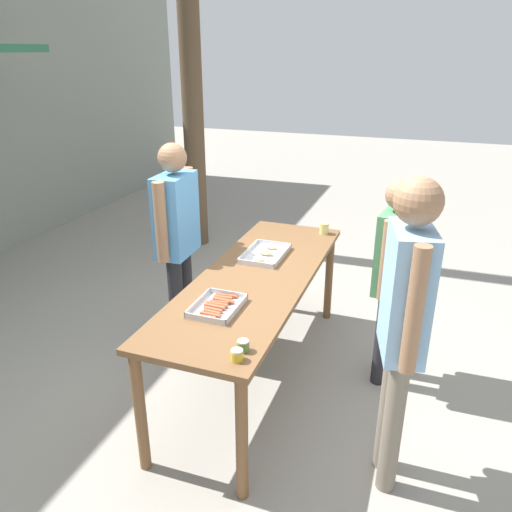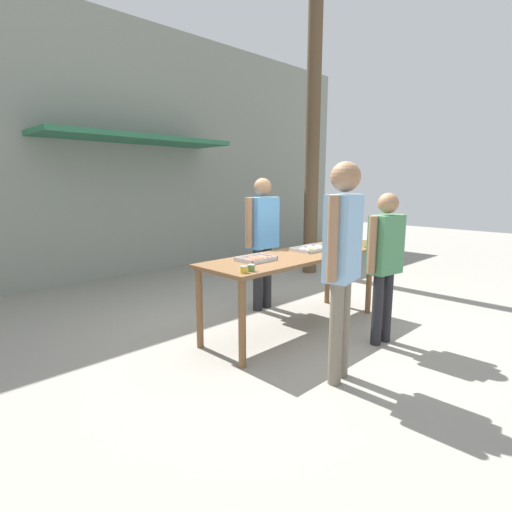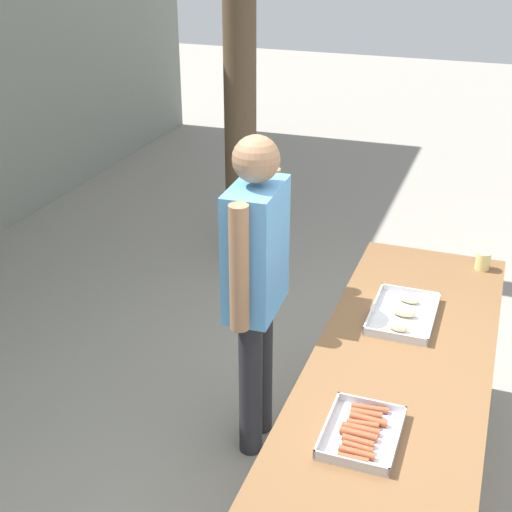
{
  "view_description": "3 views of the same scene",
  "coord_description": "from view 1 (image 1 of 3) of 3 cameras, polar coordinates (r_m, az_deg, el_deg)",
  "views": [
    {
      "loc": [
        -3.09,
        -1.12,
        2.39
      ],
      "look_at": [
        0.0,
        0.0,
        1.02
      ],
      "focal_mm": 35.0,
      "sensor_mm": 36.0,
      "label": 1
    },
    {
      "loc": [
        -3.43,
        -2.86,
        1.67
      ],
      "look_at": [
        -0.56,
        0.06,
        0.92
      ],
      "focal_mm": 28.0,
      "sensor_mm": 36.0,
      "label": 2
    },
    {
      "loc": [
        -2.68,
        -0.29,
        2.65
      ],
      "look_at": [
        0.27,
        0.78,
        1.13
      ],
      "focal_mm": 50.0,
      "sensor_mm": 36.0,
      "label": 3
    }
  ],
  "objects": [
    {
      "name": "ground_plane",
      "position": [
        4.06,
        0.0,
        -13.46
      ],
      "size": [
        24.0,
        24.0,
        0.0
      ],
      "primitive_type": "plane",
      "color": "gray"
    },
    {
      "name": "serving_table",
      "position": [
        3.66,
        0.0,
        -3.62
      ],
      "size": [
        2.35,
        0.77,
        0.87
      ],
      "color": "brown",
      "rests_on": "ground"
    },
    {
      "name": "food_tray_sausages",
      "position": [
        3.17,
        -4.46,
        -5.78
      ],
      "size": [
        0.37,
        0.28,
        0.04
      ],
      "color": "silver",
      "rests_on": "serving_table"
    },
    {
      "name": "food_tray_buns",
      "position": [
        3.95,
        1.07,
        0.24
      ],
      "size": [
        0.46,
        0.3,
        0.06
      ],
      "color": "silver",
      "rests_on": "serving_table"
    },
    {
      "name": "condiment_jar_mustard",
      "position": [
        2.67,
        -2.19,
        -11.25
      ],
      "size": [
        0.07,
        0.07,
        0.06
      ],
      "color": "gold",
      "rests_on": "serving_table"
    },
    {
      "name": "condiment_jar_ketchup",
      "position": [
        2.74,
        -1.48,
        -10.21
      ],
      "size": [
        0.07,
        0.07,
        0.06
      ],
      "color": "#567A38",
      "rests_on": "serving_table"
    },
    {
      "name": "beer_cup",
      "position": [
        4.46,
        7.79,
        3.15
      ],
      "size": [
        0.08,
        0.08,
        0.1
      ],
      "color": "#DBC67A",
      "rests_on": "serving_table"
    },
    {
      "name": "person_server_behind_table",
      "position": [
        4.09,
        -9.03,
        2.99
      ],
      "size": [
        0.6,
        0.24,
        1.74
      ],
      "rotation": [
        0.0,
        0.0,
        0.04
      ],
      "color": "#232328",
      "rests_on": "ground"
    },
    {
      "name": "person_customer_holding_hotdog",
      "position": [
        2.72,
        16.57,
        -6.1
      ],
      "size": [
        0.53,
        0.28,
        1.84
      ],
      "rotation": [
        0.0,
        0.0,
        3.37
      ],
      "color": "#756B5B",
      "rests_on": "ground"
    },
    {
      "name": "person_customer_with_cup",
      "position": [
        3.71,
        15.32,
        -1.12
      ],
      "size": [
        0.52,
        0.25,
        1.58
      ],
      "rotation": [
        0.0,
        0.0,
        3.0
      ],
      "color": "#232328",
      "rests_on": "ground"
    }
  ]
}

